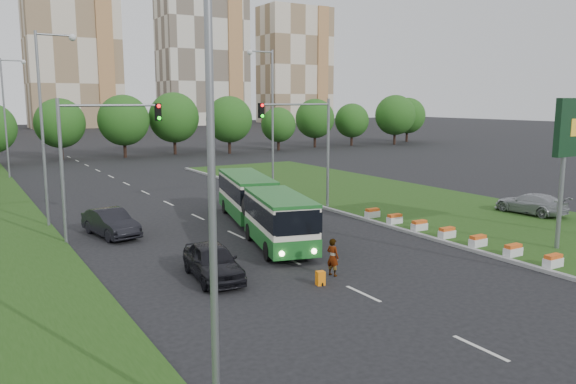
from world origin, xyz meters
TOP-DOWN VIEW (x-y plane):
  - ground at (0.00, 0.00)m, footprint 360.00×360.00m
  - grass_median at (13.00, 8.00)m, footprint 14.00×60.00m
  - median_kerb at (6.05, 8.00)m, footprint 0.30×60.00m
  - lane_markings at (-3.00, 20.00)m, footprint 0.20×100.00m
  - flower_planters at (6.70, -1.40)m, footprint 1.10×13.70m
  - traffic_mast_median at (4.78, 10.00)m, footprint 5.76×0.32m
  - traffic_mast_left at (-10.38, 9.00)m, footprint 5.76×0.32m
  - street_lamps at (-3.00, 10.00)m, footprint 36.00×60.00m
  - tree_line at (10.00, 55.00)m, footprint 120.00×8.00m
  - apartment_tower_ceast at (15.00, 150.00)m, footprint 25.00×15.00m
  - apartment_tower_east at (55.00, 150.00)m, footprint 27.00×15.00m
  - midrise_east at (90.00, 150.00)m, footprint 24.00×14.00m
  - articulated_bus at (-1.50, 6.19)m, footprint 2.44×15.67m
  - car_left_near at (-7.49, -0.94)m, footprint 2.42×4.88m
  - car_left_far at (-9.43, 9.50)m, footprint 2.52×5.06m
  - car_median at (16.85, 0.56)m, footprint 2.36×5.06m
  - pedestrian at (-2.66, -3.35)m, footprint 0.58×0.72m
  - shopping_trolley at (-3.89, -4.17)m, footprint 0.36×0.38m

SIDE VIEW (x-z plane):
  - ground at x=0.00m, z-range 0.00..0.00m
  - lane_markings at x=-3.00m, z-range -0.01..0.01m
  - grass_median at x=13.00m, z-range 0.00..0.15m
  - median_kerb at x=6.05m, z-range 0.00..0.18m
  - shopping_trolley at x=-3.89m, z-range 0.00..0.61m
  - flower_planters at x=6.70m, z-range 0.15..0.75m
  - car_left_far at x=-9.43m, z-range 0.00..1.59m
  - car_left_near at x=-7.49m, z-range 0.00..1.60m
  - car_median at x=16.85m, z-range 0.15..1.58m
  - pedestrian at x=-2.66m, z-range 0.00..1.73m
  - articulated_bus at x=-1.50m, z-range 0.29..2.87m
  - tree_line at x=10.00m, z-range 0.00..9.00m
  - traffic_mast_median at x=4.78m, z-range 1.35..9.35m
  - traffic_mast_left at x=-10.38m, z-range 1.35..9.35m
  - street_lamps at x=-3.00m, z-range 0.00..12.00m
  - midrise_east at x=90.00m, z-range 0.00..40.00m
  - apartment_tower_east at x=55.00m, z-range 0.00..47.00m
  - apartment_tower_ceast at x=15.00m, z-range 0.00..50.00m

